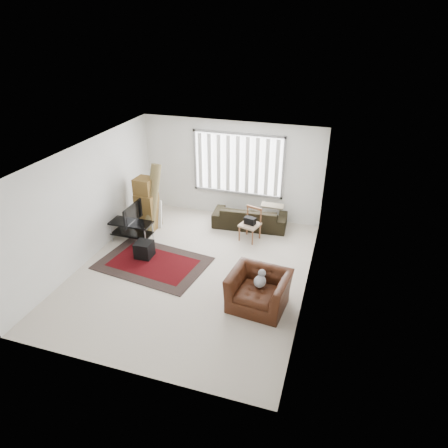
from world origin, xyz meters
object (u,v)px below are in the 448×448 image
Objects in this scene: tv_stand at (131,227)px; sofa at (250,214)px; side_chair at (250,223)px; moving_boxes at (147,205)px; armchair at (259,288)px.

tv_stand is 3.12m from sofa.
sofa is 2.31× the size of side_chair.
side_chair is (0.18, -0.68, 0.09)m from sofa.
moving_boxes is 1.14× the size of armchair.
moving_boxes reaches higher than tv_stand.
moving_boxes reaches higher than side_chair.
side_chair is (2.79, 0.17, -0.18)m from moving_boxes.
sofa is (2.61, 0.85, -0.27)m from moving_boxes.
sofa is at bearing 18.17° from moving_boxes.
tv_stand is 3.94m from armchair.
sofa is at bearing 120.52° from side_chair.
armchair reaches higher than tv_stand.
side_chair is at bearing 18.87° from tv_stand.
moving_boxes is 0.71× the size of sofa.
tv_stand is 0.86× the size of armchair.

